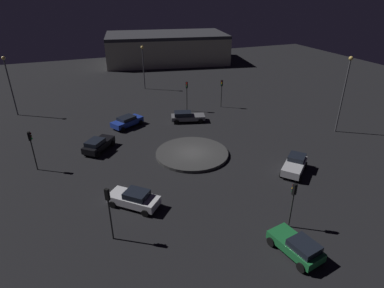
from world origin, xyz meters
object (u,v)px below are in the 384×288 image
car_white (134,199)px  car_green (297,246)px  traffic_light_north (187,91)px  traffic_light_west (31,143)px  traffic_light_south (293,197)px  streetlamp_east (345,86)px  store_building (166,48)px  car_grey (187,116)px  traffic_light_northeast (222,88)px  streetlamp_north (143,60)px  car_blue (127,121)px  streetlamp_northwest (9,79)px  car_black (98,144)px  car_silver (295,165)px  traffic_light_southwest (109,204)px

car_white → car_green: bearing=177.6°
traffic_light_north → traffic_light_west: size_ratio=1.04×
traffic_light_south → streetlamp_east: (16.84, 13.05, 3.20)m
traffic_light_north → store_building: bearing=-174.2°
car_white → car_grey: bearing=-80.4°
traffic_light_northeast → streetlamp_north: bearing=-110.9°
car_green → store_building: 64.90m
traffic_light_north → car_blue: bearing=-55.9°
traffic_light_north → streetlamp_northwest: bearing=-89.1°
car_blue → car_green: 27.81m
traffic_light_northeast → traffic_light_north: bearing=-56.7°
car_grey → streetlamp_east: bearing=-15.5°
streetlamp_northwest → car_white: bearing=-67.5°
streetlamp_north → car_grey: bearing=-84.5°
streetlamp_northwest → car_grey: bearing=-26.9°
car_white → traffic_light_west: size_ratio=1.03×
car_black → traffic_light_west: 7.03m
car_blue → streetlamp_north: 17.99m
car_silver → traffic_light_north: traffic_light_north is taller
traffic_light_southwest → streetlamp_northwest: size_ratio=0.53×
car_blue → streetlamp_east: 27.74m
traffic_light_southwest → car_green: bearing=-72.8°
streetlamp_north → store_building: size_ratio=0.25×
streetlamp_east → traffic_light_southwest: bearing=-162.4°
traffic_light_northeast → streetlamp_north: 16.50m
car_blue → car_grey: bearing=-38.3°
car_white → store_building: 58.00m
car_grey → traffic_light_south: 23.25m
traffic_light_south → streetlamp_east: streetlamp_east is taller
traffic_light_southwest → traffic_light_north: bearing=13.4°
car_blue → car_green: car_green is taller
car_silver → traffic_light_northeast: (1.49, 20.07, 2.22)m
car_silver → car_white: (-16.23, 0.21, -0.03)m
car_grey → streetlamp_east: (16.78, -10.10, 5.27)m
traffic_light_south → streetlamp_northwest: (-22.06, 34.40, 2.50)m
car_blue → traffic_light_south: (7.93, -24.38, 2.07)m
car_grey → car_white: car_white is taller
car_grey → car_white: 19.48m
car_green → car_white: bearing=33.9°
car_white → traffic_light_northeast: size_ratio=1.03×
car_silver → streetlamp_north: size_ratio=0.55×
car_white → streetlamp_north: (9.04, 33.74, 4.38)m
car_green → traffic_light_south: bearing=-36.6°
traffic_light_northeast → traffic_light_west: 27.71m
car_grey → traffic_light_northeast: traffic_light_northeast is taller
car_green → streetlamp_north: 43.48m
traffic_light_west → streetlamp_north: (17.07, 24.15, 2.14)m
car_green → traffic_light_northeast: (8.34, 29.38, 2.27)m
traffic_light_northeast → streetlamp_east: 17.10m
traffic_light_northeast → traffic_light_southwest: traffic_light_southwest is taller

